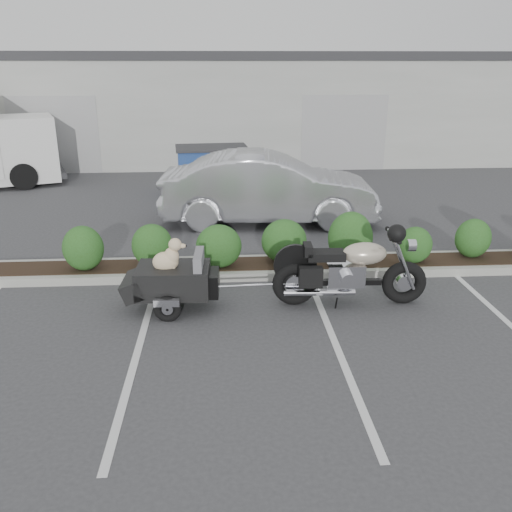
{
  "coord_description": "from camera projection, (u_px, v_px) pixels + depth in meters",
  "views": [
    {
      "loc": [
        -0.32,
        -7.15,
        3.68
      ],
      "look_at": [
        0.2,
        0.96,
        0.75
      ],
      "focal_mm": 38.0,
      "sensor_mm": 36.0,
      "label": 1
    }
  ],
  "objects": [
    {
      "name": "ground",
      "position": [
        247.0,
        326.0,
        7.97
      ],
      "size": [
        90.0,
        90.0,
        0.0
      ],
      "primitive_type": "plane",
      "color": "#38383A",
      "rests_on": "ground"
    },
    {
      "name": "planter_kerb",
      "position": [
        295.0,
        267.0,
        10.07
      ],
      "size": [
        12.0,
        1.0,
        0.15
      ],
      "primitive_type": "cube",
      "color": "#9E9E93",
      "rests_on": "ground"
    },
    {
      "name": "building",
      "position": [
        228.0,
        103.0,
        23.26
      ],
      "size": [
        26.0,
        10.0,
        4.0
      ],
      "primitive_type": "cube",
      "color": "#9EA099",
      "rests_on": "ground"
    },
    {
      "name": "motorcycle",
      "position": [
        350.0,
        271.0,
        8.51
      ],
      "size": [
        2.47,
        0.83,
        1.42
      ],
      "rotation": [
        0.0,
        0.0,
        -0.04
      ],
      "color": "black",
      "rests_on": "ground"
    },
    {
      "name": "pet_trailer",
      "position": [
        172.0,
        279.0,
        8.4
      ],
      "size": [
        1.97,
        1.1,
        1.17
      ],
      "rotation": [
        0.0,
        0.0,
        -0.04
      ],
      "color": "black",
      "rests_on": "ground"
    },
    {
      "name": "sedan",
      "position": [
        269.0,
        188.0,
        12.85
      ],
      "size": [
        5.16,
        2.07,
        1.67
      ],
      "primitive_type": "imported",
      "rotation": [
        0.0,
        0.0,
        1.51
      ],
      "color": "#BABBC2",
      "rests_on": "ground"
    },
    {
      "name": "dumpster",
      "position": [
        212.0,
        169.0,
        15.87
      ],
      "size": [
        2.18,
        1.59,
        1.36
      ],
      "rotation": [
        0.0,
        0.0,
        0.09
      ],
      "color": "navy",
      "rests_on": "ground"
    }
  ]
}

